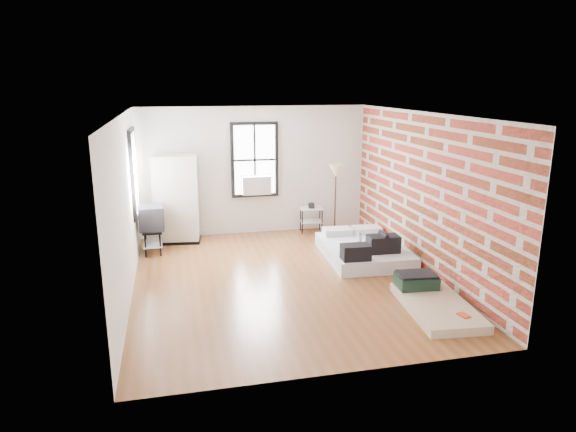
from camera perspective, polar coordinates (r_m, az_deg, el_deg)
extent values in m
plane|color=brown|center=(8.86, -0.45, -7.12)|extent=(6.00, 6.00, 0.00)
cube|color=silver|center=(11.34, -3.74, 5.03)|extent=(5.00, 0.01, 2.80)
cube|color=silver|center=(5.66, 6.07, -4.87)|extent=(5.00, 0.01, 2.80)
cube|color=silver|center=(8.29, -17.60, 0.80)|extent=(0.01, 6.00, 2.80)
cube|color=maroon|center=(9.30, 14.77, 2.44)|extent=(0.02, 6.00, 2.80)
cube|color=white|center=(8.25, -0.49, 11.26)|extent=(5.00, 6.00, 0.01)
cube|color=white|center=(11.25, -3.72, 6.24)|extent=(0.90, 0.02, 1.50)
cube|color=black|center=(11.21, -6.19, 6.15)|extent=(0.07, 0.08, 1.64)
cube|color=black|center=(11.36, -1.30, 6.34)|extent=(0.07, 0.08, 1.64)
cube|color=black|center=(11.19, -3.80, 10.24)|extent=(0.90, 0.08, 0.07)
cube|color=black|center=(11.41, -3.67, 2.35)|extent=(0.90, 0.08, 0.07)
cube|color=black|center=(11.24, -3.71, 6.23)|extent=(0.04, 0.02, 1.50)
cube|color=black|center=(11.24, -3.71, 6.23)|extent=(0.90, 0.02, 0.04)
cube|color=beige|center=(11.23, -3.57, 3.48)|extent=(0.62, 0.30, 0.40)
cube|color=white|center=(10.00, -16.66, 4.61)|extent=(0.02, 0.90, 1.50)
cube|color=black|center=(9.53, -16.95, 4.11)|extent=(0.08, 0.07, 1.64)
cube|color=black|center=(10.48, -16.62, 5.04)|extent=(0.08, 0.07, 1.64)
cube|color=black|center=(9.91, -17.11, 9.07)|extent=(0.08, 0.90, 0.07)
cube|color=black|center=(10.16, -16.45, 0.24)|extent=(0.08, 0.90, 0.07)
cube|color=black|center=(10.00, -16.60, 4.61)|extent=(0.02, 0.04, 1.50)
cube|color=black|center=(10.00, -16.60, 4.61)|extent=(0.02, 0.90, 0.04)
cube|color=silver|center=(10.02, 8.40, -3.89)|extent=(1.55, 2.04, 0.26)
cube|color=silver|center=(10.58, 5.51, -1.70)|extent=(0.59, 0.39, 0.12)
cube|color=silver|center=(10.76, 8.71, -1.52)|extent=(0.59, 0.39, 0.12)
cube|color=black|center=(9.58, 10.53, -3.05)|extent=(0.59, 0.36, 0.31)
cylinder|color=black|center=(9.53, 10.58, -2.04)|extent=(0.10, 0.37, 0.08)
cube|color=black|center=(9.11, 7.52, -4.00)|extent=(0.51, 0.34, 0.27)
cylinder|color=silver|center=(9.86, 7.98, -2.68)|extent=(0.07, 0.07, 0.23)
cylinder|color=#1849AC|center=(9.83, 8.00, -1.95)|extent=(0.04, 0.04, 0.03)
cube|color=#C1A98B|center=(8.02, 16.21, -9.63)|extent=(1.03, 1.75, 0.13)
cube|color=black|center=(8.45, 14.07, -7.02)|extent=(0.66, 0.50, 0.19)
cube|color=black|center=(8.41, 14.12, -6.29)|extent=(0.62, 0.46, 0.04)
cube|color=#C2431F|center=(7.67, 18.94, -10.39)|extent=(0.15, 0.20, 0.02)
cube|color=black|center=(11.18, -12.09, -2.64)|extent=(0.98, 0.64, 0.06)
cube|color=beige|center=(10.95, -12.34, 1.95)|extent=(0.94, 0.60, 1.77)
cylinder|color=black|center=(11.38, 1.60, -0.71)|extent=(0.02, 0.02, 0.55)
cylinder|color=black|center=(11.44, 3.81, -0.66)|extent=(0.02, 0.02, 0.55)
cylinder|color=black|center=(11.70, 1.40, -0.27)|extent=(0.02, 0.02, 0.55)
cylinder|color=black|center=(11.76, 3.55, -0.22)|extent=(0.02, 0.02, 0.55)
cube|color=silver|center=(11.50, 2.61, 0.87)|extent=(0.55, 0.47, 0.02)
cube|color=silver|center=(11.57, 2.59, -0.58)|extent=(0.53, 0.44, 0.02)
cube|color=black|center=(11.48, 2.61, 1.16)|extent=(0.14, 0.20, 0.10)
cylinder|color=black|center=(11.72, 5.19, -1.63)|extent=(0.22, 0.22, 0.03)
cylinder|color=black|center=(11.55, 5.27, 1.56)|extent=(0.03, 0.03, 1.32)
cone|color=#D3B387|center=(11.42, 5.35, 5.00)|extent=(0.33, 0.33, 0.29)
cylinder|color=black|center=(10.28, -15.57, -3.20)|extent=(0.03, 0.03, 0.47)
cylinder|color=black|center=(10.27, -14.01, -3.11)|extent=(0.03, 0.03, 0.47)
cylinder|color=black|center=(10.81, -15.52, -2.32)|extent=(0.03, 0.03, 0.47)
cylinder|color=black|center=(10.81, -14.04, -2.23)|extent=(0.03, 0.03, 0.47)
cube|color=black|center=(10.48, -14.87, -1.48)|extent=(0.39, 0.68, 0.03)
cube|color=silver|center=(10.55, -14.77, -2.94)|extent=(0.37, 0.66, 0.02)
cube|color=black|center=(10.41, -14.95, -0.17)|extent=(0.48, 0.55, 0.47)
cube|color=black|center=(10.41, -13.67, -0.09)|extent=(0.03, 0.45, 0.37)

